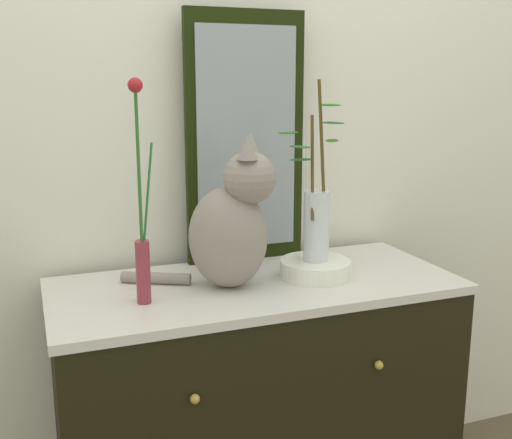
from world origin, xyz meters
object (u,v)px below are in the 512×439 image
object	(u,v)px
mirror_leaning	(246,139)
vase_slim_green	(142,234)
sideboard	(256,414)
bowl_porcelain	(315,268)
vase_glass_clear	(316,217)
cat_sitting	(232,224)

from	to	relation	value
mirror_leaning	vase_slim_green	bearing A→B (deg)	-143.03
sideboard	bowl_porcelain	world-z (taller)	bowl_porcelain
mirror_leaning	vase_glass_clear	bearing A→B (deg)	-63.31
sideboard	vase_slim_green	size ratio (longest dim) A/B	2.03
mirror_leaning	bowl_porcelain	xyz separation A→B (m)	(0.12, -0.25, -0.36)
vase_slim_green	bowl_porcelain	xyz separation A→B (m)	(0.50, 0.04, -0.16)
sideboard	bowl_porcelain	xyz separation A→B (m)	(0.18, -0.02, 0.44)
cat_sitting	bowl_porcelain	world-z (taller)	cat_sitting
mirror_leaning	vase_glass_clear	xyz separation A→B (m)	(0.12, -0.25, -0.20)
cat_sitting	vase_slim_green	distance (m)	0.25
sideboard	cat_sitting	world-z (taller)	cat_sitting
sideboard	vase_slim_green	xyz separation A→B (m)	(-0.33, -0.06, 0.59)
sideboard	cat_sitting	distance (m)	0.59
sideboard	vase_slim_green	distance (m)	0.68
cat_sitting	vase_glass_clear	bearing A→B (deg)	-0.52
cat_sitting	bowl_porcelain	size ratio (longest dim) A/B	2.05
cat_sitting	vase_slim_green	size ratio (longest dim) A/B	0.75
sideboard	vase_glass_clear	distance (m)	0.62
sideboard	mirror_leaning	distance (m)	0.83
vase_glass_clear	cat_sitting	bearing A→B (deg)	179.48
cat_sitting	vase_slim_green	xyz separation A→B (m)	(-0.25, -0.04, 0.00)
vase_slim_green	cat_sitting	bearing A→B (deg)	9.32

